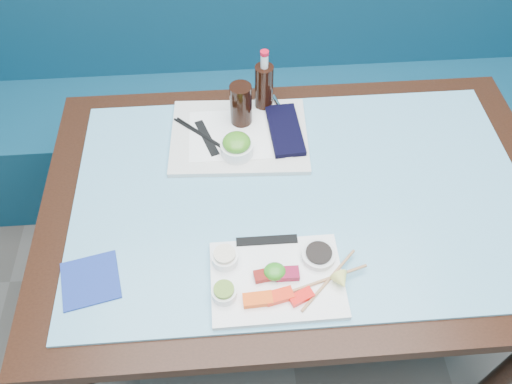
{
  "coord_description": "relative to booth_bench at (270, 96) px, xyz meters",
  "views": [
    {
      "loc": [
        -0.18,
        0.63,
        1.82
      ],
      "look_at": [
        -0.12,
        1.43,
        0.8
      ],
      "focal_mm": 35.0,
      "sensor_mm": 36.0,
      "label": 1
    }
  ],
  "objects": [
    {
      "name": "black_chopstick_a",
      "position": [
        -0.26,
        -0.63,
        0.4
      ],
      "size": [
        0.19,
        0.18,
        0.01
      ],
      "primitive_type": "cylinder",
      "rotation": [
        1.57,
        0.0,
        0.82
      ],
      "color": "black",
      "rests_on": "serving_tray"
    },
    {
      "name": "soy_fill",
      "position": [
        0.01,
        -1.05,
        0.42
      ],
      "size": [
        0.08,
        0.08,
        0.01
      ],
      "primitive_type": "cylinder",
      "rotation": [
        0.0,
        0.0,
        -0.42
      ],
      "color": "black",
      "rests_on": "soy_dish"
    },
    {
      "name": "lemon_wedge",
      "position": [
        0.05,
        -1.13,
        0.42
      ],
      "size": [
        0.05,
        0.04,
        0.04
      ],
      "primitive_type": "cone",
      "rotation": [
        1.57,
        0.0,
        0.26
      ],
      "color": "#EFF674",
      "rests_on": "sashimi_plate"
    },
    {
      "name": "salmon_right",
      "position": [
        -0.04,
        -1.15,
        0.41
      ],
      "size": [
        0.06,
        0.05,
        0.01
      ],
      "primitive_type": "cube",
      "rotation": [
        0.0,
        0.0,
        0.41
      ],
      "color": "#FF100A",
      "rests_on": "sashimi_plate"
    },
    {
      "name": "serving_tray",
      "position": [
        -0.16,
        -0.62,
        0.39
      ],
      "size": [
        0.41,
        0.32,
        0.01
      ],
      "primitive_type": "cube",
      "rotation": [
        0.0,
        0.0,
        -0.05
      ],
      "color": "silver",
      "rests_on": "glass_top"
    },
    {
      "name": "chopstick_sleeve",
      "position": [
        -0.11,
        -0.99,
        0.4
      ],
      "size": [
        0.15,
        0.02,
        0.0
      ],
      "primitive_type": "cube",
      "rotation": [
        0.0,
        0.0,
        -0.0
      ],
      "color": "black",
      "rests_on": "sashimi_plate"
    },
    {
      "name": "wooden_chopstick_a",
      "position": [
        0.02,
        -1.11,
        0.4
      ],
      "size": [
        0.21,
        0.07,
        0.01
      ],
      "primitive_type": "cylinder",
      "rotation": [
        1.57,
        0.0,
        -1.28
      ],
      "color": "#AA7750",
      "rests_on": "sashimi_plate"
    },
    {
      "name": "ramekin_ginger",
      "position": [
        -0.21,
        -1.04,
        0.41
      ],
      "size": [
        0.07,
        0.07,
        0.03
      ],
      "primitive_type": "cylinder",
      "rotation": [
        0.0,
        0.0,
        0.08
      ],
      "color": "white",
      "rests_on": "sashimi_plate"
    },
    {
      "name": "ramekin_wasabi",
      "position": [
        -0.22,
        -1.13,
        0.41
      ],
      "size": [
        0.07,
        0.07,
        0.02
      ],
      "primitive_type": "cylinder",
      "rotation": [
        0.0,
        0.0,
        0.23
      ],
      "color": "white",
      "rests_on": "sashimi_plate"
    },
    {
      "name": "dining_table",
      "position": [
        0.0,
        -0.84,
        0.29
      ],
      "size": [
        1.4,
        0.9,
        0.75
      ],
      "color": "black",
      "rests_on": "ground"
    },
    {
      "name": "paper_placemat",
      "position": [
        -0.16,
        -0.62,
        0.4
      ],
      "size": [
        0.29,
        0.21,
        0.0
      ],
      "primitive_type": "cube",
      "rotation": [
        0.0,
        0.0,
        -0.01
      ],
      "color": "white",
      "rests_on": "serving_tray"
    },
    {
      "name": "cola_glass",
      "position": [
        -0.15,
        -0.56,
        0.46
      ],
      "size": [
        0.08,
        0.08,
        0.13
      ],
      "primitive_type": "cylinder",
      "rotation": [
        0.0,
        0.0,
        0.4
      ],
      "color": "black",
      "rests_on": "serving_tray"
    },
    {
      "name": "booth_bench",
      "position": [
        0.0,
        0.0,
        0.0
      ],
      "size": [
        3.0,
        0.56,
        1.17
      ],
      "color": "navy",
      "rests_on": "ground"
    },
    {
      "name": "sashimi_plate",
      "position": [
        -0.09,
        -1.1,
        0.39
      ],
      "size": [
        0.31,
        0.23,
        0.02
      ],
      "primitive_type": "cube",
      "rotation": [
        0.0,
        0.0,
        0.01
      ],
      "color": "white",
      "rests_on": "glass_top"
    },
    {
      "name": "cola_bottle_cap",
      "position": [
        -0.07,
        -0.5,
        0.59
      ],
      "size": [
        0.03,
        0.03,
        0.01
      ],
      "primitive_type": "cylinder",
      "rotation": [
        0.0,
        0.0,
        -0.18
      ],
      "color": "red",
      "rests_on": "cola_bottle_neck"
    },
    {
      "name": "seaweed_bowl",
      "position": [
        -0.17,
        -0.69,
        0.42
      ],
      "size": [
        0.11,
        0.11,
        0.04
      ],
      "primitive_type": "cylinder",
      "rotation": [
        0.0,
        0.0,
        -0.2
      ],
      "color": "white",
      "rests_on": "serving_tray"
    },
    {
      "name": "seaweed_garnish",
      "position": [
        -0.1,
        -1.09,
        0.41
      ],
      "size": [
        0.05,
        0.05,
        0.03
      ],
      "primitive_type": "ellipsoid",
      "rotation": [
        0.0,
        0.0,
        0.0
      ],
      "color": "#308E20",
      "rests_on": "sashimi_plate"
    },
    {
      "name": "salmon_mid",
      "position": [
        -0.09,
        -1.15,
        0.41
      ],
      "size": [
        0.07,
        0.04,
        0.02
      ],
      "primitive_type": "cube",
      "rotation": [
        0.0,
        0.0,
        0.21
      ],
      "color": "#FF260A",
      "rests_on": "sashimi_plate"
    },
    {
      "name": "tuna_right",
      "position": [
        -0.07,
        -1.09,
        0.41
      ],
      "size": [
        0.05,
        0.03,
        0.02
      ],
      "primitive_type": "cube",
      "rotation": [
        0.0,
        0.0,
        -0.02
      ],
      "color": "maroon",
      "rests_on": "sashimi_plate"
    },
    {
      "name": "ginger_fill",
      "position": [
        -0.21,
        -1.04,
        0.43
      ],
      "size": [
        0.05,
        0.05,
        0.01
      ],
      "primitive_type": "cylinder",
      "rotation": [
        0.0,
        0.0,
        0.04
      ],
      "color": "beige",
      "rests_on": "ramekin_ginger"
    },
    {
      "name": "glass_top",
      "position": [
        0.0,
        -0.84,
        0.38
      ],
      "size": [
        1.22,
        0.76,
        0.01
      ],
      "primitive_type": "cube",
      "color": "#64A7C8",
      "rests_on": "dining_table"
    },
    {
      "name": "cola_bottle_body",
      "position": [
        -0.07,
        -0.5,
        0.46
      ],
      "size": [
        0.07,
        0.07,
        0.16
      ],
      "primitive_type": "cylinder",
      "rotation": [
        0.0,
        0.0,
        0.34
      ],
      "color": "black",
      "rests_on": "glass_top"
    },
    {
      "name": "seaweed_salad",
      "position": [
        -0.17,
        -0.69,
        0.44
      ],
      "size": [
        0.09,
        0.09,
        0.04
      ],
      "primitive_type": "ellipsoid",
      "rotation": [
        0.0,
        0.0,
        0.2
      ],
      "color": "#3F871F",
      "rests_on": "seaweed_bowl"
    },
    {
      "name": "navy_pouch",
      "position": [
        -0.02,
        -0.62,
        0.41
      ],
      "size": [
        0.1,
        0.21,
        0.02
      ],
      "primitive_type": "cube",
      "rotation": [
        0.0,
        0.0,
        0.06
      ],
      "color": "black",
      "rests_on": "serving_tray"
    },
    {
      "name": "soy_dish",
      "position": [
        0.01,
        -1.05,
        0.41
      ],
      "size": [
        0.08,
        0.08,
        0.02
      ],
      "primitive_type": "cylinder",
      "rotation": [
        0.0,
        0.0,
        -0.03
      ],
      "color": "silver",
      "rests_on": "sashimi_plate"
    },
    {
      "name": "fork",
      "position": [
        -0.03,
        -0.51,
        0.4
      ],
      "size": [
        0.04,
        0.1,
        0.01
      ],
      "primitive_type": "cylinder",
      "rotation": [
        1.57,
        0.0,
        0.28
      ],
      "color": "silver",
      "rests_on": "serving_tray"
    },
    {
      "name": "salmon_left",
      "position": [
        -0.14,
        -1.15,
        0.41
      ],
      "size": [
        0.07,
        0.04,
        0.02
      ],
      "primitive_type": "cube",
      "rotation": [
        0.0,
        0.0,
        0.05
      ],
      "color": "#FF4B0A",
      "rests_on": "sashimi_plate"
    },
    {
      "name": "tray_sleeve",
      "position": [
        -0.25,
        -0.63,
        0.4
      ],
      "size": [
        0.07,
        0.15,
        0.0
      ],
      "primitive_type": "cube",
      "rotation": [
        0.0,
        0.0,
        0.33
      ],
      "color": "black",
      "rests_on": "serving_tray"
    },
    {
      "name": "black_chopstick_b",
      "position": [
        -0.25,
        -0.63,
        0.4
      ],
      "size": [
        0.19,
        0.18,
        0.01
      ],
      "primitive_type": "cylinder",
      "rotation": [
        1.57,
        0.0,
        0.8
      ],
      "color": "black",
      "rests_on": "serving_tray"
    },
    {
      "name": "cola_bottle_neck",
      "position": [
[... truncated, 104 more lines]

